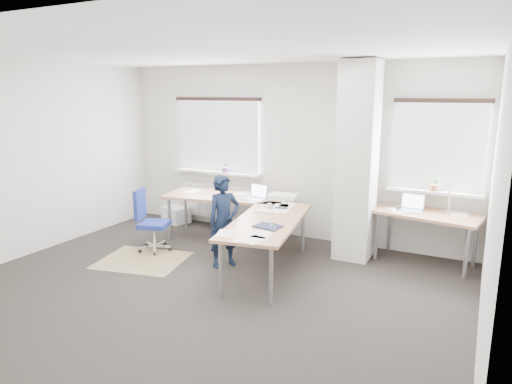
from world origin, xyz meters
The scene contains 8 objects.
ground centered at (0.00, 0.00, 0.00)m, with size 6.00×6.00×0.00m, color black.
room_shell centered at (0.18, 0.45, 1.75)m, with size 6.04×5.04×2.82m.
floor_mat centered at (-1.33, 0.42, 0.00)m, with size 1.17×0.99×0.01m, color #917A4F.
white_crate centered at (-2.10, 2.25, 0.14)m, with size 0.48×0.34×0.29m, color white.
desk_main centered at (-0.11, 1.35, 0.69)m, with size 2.82×2.63×0.96m.
desk_side centered at (2.25, 2.15, 0.69)m, with size 1.50×0.93×1.22m.
task_chair centered at (-1.47, 0.82, 0.26)m, with size 0.54×0.53×0.94m.
person centered at (-0.18, 0.79, 0.64)m, with size 0.46×0.30×1.27m, color black.
Camera 1 is at (2.92, -4.32, 2.34)m, focal length 32.00 mm.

